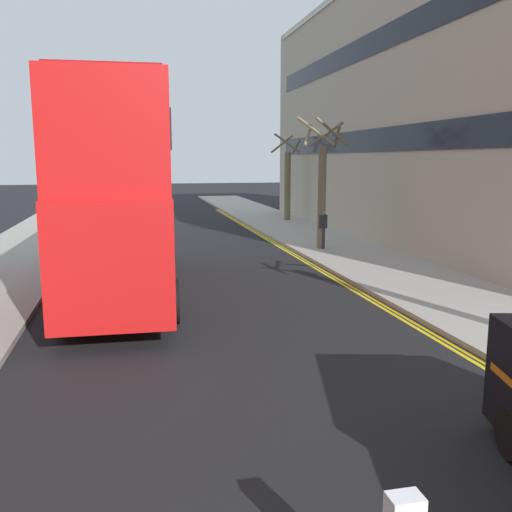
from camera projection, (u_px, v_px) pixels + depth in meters
sidewalk_right at (402, 276)px, 18.10m from camera, size 4.00×80.00×0.14m
kerb_line_outer at (367, 295)px, 15.74m from camera, size 0.10×56.00×0.01m
kerb_line_inner at (362, 296)px, 15.71m from camera, size 0.10×56.00×0.01m
double_decker_bus_away at (120, 188)px, 15.61m from camera, size 3.04×10.87×5.64m
pedestrian_far at (322, 228)px, 23.06m from camera, size 0.34×0.22×1.62m
street_tree_mid at (322, 185)px, 22.78m from camera, size 2.17×2.19×5.35m
street_tree_far at (288, 182)px, 33.76m from camera, size 1.69×2.00×5.19m
townhouse_terrace_right at (453, 112)px, 27.19m from camera, size 10.08×28.00×12.21m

